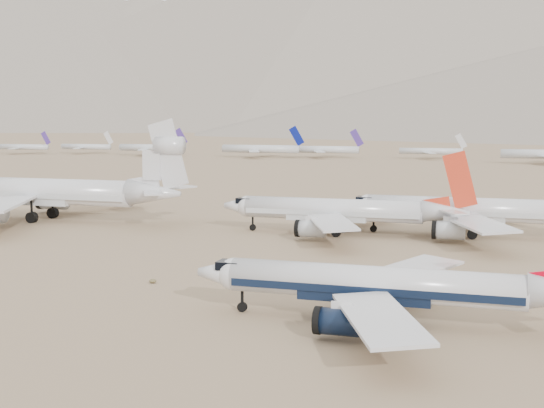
# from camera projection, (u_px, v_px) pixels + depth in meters

# --- Properties ---
(ground) EXTENTS (7000.00, 7000.00, 0.00)m
(ground) POSITION_uv_depth(u_px,v_px,m) (352.00, 330.00, 80.88)
(ground) COLOR #7F6449
(ground) RESTS_ON ground
(main_airliner) EXTENTS (43.73, 42.71, 15.43)m
(main_airliner) POSITION_uv_depth(u_px,v_px,m) (391.00, 286.00, 82.83)
(main_airliner) COLOR silver
(main_airliner) RESTS_ON ground
(row2_gold_tail) EXTENTS (49.53, 48.44, 17.64)m
(row2_gold_tail) POSITION_uv_depth(u_px,v_px,m) (477.00, 211.00, 141.80)
(row2_gold_tail) COLOR silver
(row2_gold_tail) RESTS_ON ground
(row2_orange_tail) EXTENTS (46.08, 45.08, 16.44)m
(row2_orange_tail) POSITION_uv_depth(u_px,v_px,m) (343.00, 211.00, 144.16)
(row2_orange_tail) COLOR silver
(row2_orange_tail) RESTS_ON ground
(row2_white_trijet) EXTENTS (62.37, 60.95, 22.10)m
(row2_white_trijet) POSITION_uv_depth(u_px,v_px,m) (48.00, 191.00, 162.89)
(row2_white_trijet) COLOR silver
(row2_white_trijet) RESTS_ON ground
(distant_storage_row) EXTENTS (460.23, 61.91, 14.99)m
(distant_storage_row) POSITION_uv_depth(u_px,v_px,m) (411.00, 151.00, 378.21)
(distant_storage_row) COLOR silver
(distant_storage_row) RESTS_ON ground
(mountain_range) EXTENTS (7354.00, 3024.00, 470.00)m
(mountain_range) POSITION_uv_depth(u_px,v_px,m) (536.00, 34.00, 1601.81)
(mountain_range) COLOR slate
(mountain_range) RESTS_ON ground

